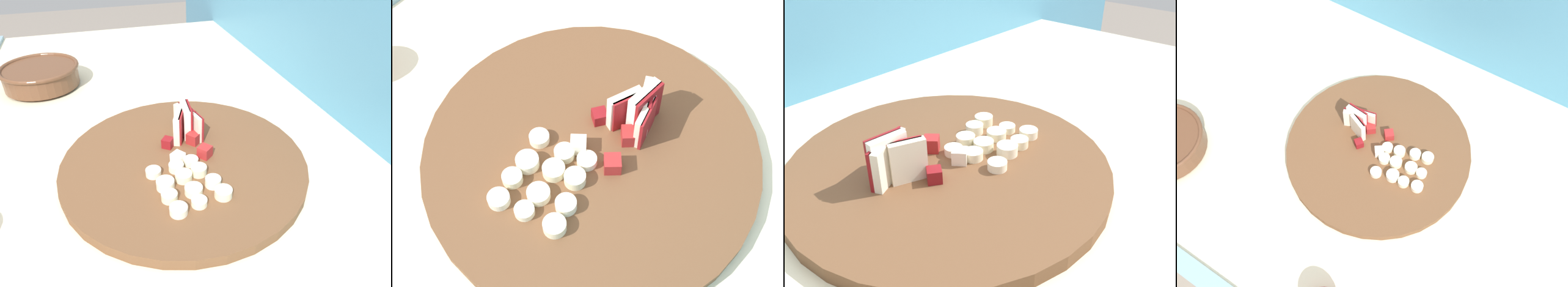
% 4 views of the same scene
% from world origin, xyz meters
% --- Properties ---
extents(ground, '(10.00, 10.00, 0.00)m').
position_xyz_m(ground, '(0.00, 0.00, 0.00)').
color(ground, gray).
extents(tiled_countertop, '(1.60, 0.80, 0.90)m').
position_xyz_m(tiled_countertop, '(0.00, -0.00, 0.44)').
color(tiled_countertop, beige).
rests_on(tiled_countertop, ground).
extents(tile_backsplash, '(2.40, 0.04, 1.28)m').
position_xyz_m(tile_backsplash, '(0.00, 0.42, 0.64)').
color(tile_backsplash, '#4C8EB2').
rests_on(tile_backsplash, ground).
extents(cutting_board, '(0.42, 0.42, 0.02)m').
position_xyz_m(cutting_board, '(0.06, 0.05, 0.90)').
color(cutting_board, brown).
rests_on(cutting_board, tiled_countertop).
extents(apple_wedge_fan, '(0.07, 0.06, 0.06)m').
position_xyz_m(apple_wedge_fan, '(-0.01, 0.07, 0.93)').
color(apple_wedge_fan, maroon).
rests_on(apple_wedge_fan, cutting_board).
extents(apple_dice_pile, '(0.08, 0.08, 0.02)m').
position_xyz_m(apple_dice_pile, '(0.04, 0.06, 0.91)').
color(apple_dice_pile, white).
rests_on(apple_dice_pile, cutting_board).
extents(banana_slice_rows, '(0.13, 0.12, 0.01)m').
position_xyz_m(banana_slice_rows, '(0.13, 0.03, 0.91)').
color(banana_slice_rows, white).
rests_on(banana_slice_rows, cutting_board).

